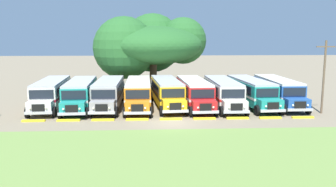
{
  "coord_description": "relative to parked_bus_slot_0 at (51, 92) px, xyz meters",
  "views": [
    {
      "loc": [
        -1.94,
        -29.16,
        7.31
      ],
      "look_at": [
        0.0,
        5.93,
        1.6
      ],
      "focal_mm": 37.31,
      "sensor_mm": 36.0,
      "label": 1
    }
  ],
  "objects": [
    {
      "name": "ground_plane",
      "position": [
        12.17,
        -7.56,
        -1.58
      ],
      "size": [
        220.0,
        220.0,
        0.0
      ],
      "primitive_type": "plane",
      "color": "#84755B"
    },
    {
      "name": "foreground_grass_strip",
      "position": [
        12.17,
        -15.49,
        -1.58
      ],
      "size": [
        80.0,
        11.58,
        0.01
      ],
      "primitive_type": "cube",
      "color": "olive",
      "rests_on": "ground_plane"
    },
    {
      "name": "parked_bus_slot_0",
      "position": [
        0.0,
        0.0,
        0.0
      ],
      "size": [
        3.25,
        10.92,
        2.82
      ],
      "rotation": [
        0.0,
        0.0,
        -1.51
      ],
      "color": "silver",
      "rests_on": "ground_plane"
    },
    {
      "name": "parked_bus_slot_1",
      "position": [
        3.11,
        -0.52,
        0.0
      ],
      "size": [
        3.15,
        10.9,
        2.82
      ],
      "rotation": [
        0.0,
        0.0,
        -1.52
      ],
      "color": "teal",
      "rests_on": "ground_plane"
    },
    {
      "name": "parked_bus_slot_2",
      "position": [
        6.01,
        -0.25,
        0.0
      ],
      "size": [
        2.72,
        10.84,
        2.82
      ],
      "rotation": [
        0.0,
        0.0,
        -1.58
      ],
      "color": "#9E9993",
      "rests_on": "ground_plane"
    },
    {
      "name": "parked_bus_slot_3",
      "position": [
        9.12,
        -0.49,
        0.0
      ],
      "size": [
        2.76,
        10.85,
        2.82
      ],
      "rotation": [
        0.0,
        0.0,
        -1.56
      ],
      "color": "orange",
      "rests_on": "ground_plane"
    },
    {
      "name": "parked_bus_slot_4",
      "position": [
        12.13,
        0.0,
        0.0
      ],
      "size": [
        3.48,
        10.96,
        2.82
      ],
      "rotation": [
        0.0,
        0.0,
        -1.48
      ],
      "color": "yellow",
      "rests_on": "ground_plane"
    },
    {
      "name": "parked_bus_slot_5",
      "position": [
        15.01,
        -0.5,
        0.0
      ],
      "size": [
        3.17,
        10.91,
        2.82
      ],
      "rotation": [
        0.0,
        0.0,
        -1.52
      ],
      "color": "red",
      "rests_on": "ground_plane"
    },
    {
      "name": "parked_bus_slot_6",
      "position": [
        18.08,
        -0.56,
        0.0
      ],
      "size": [
        2.74,
        10.85,
        2.82
      ],
      "rotation": [
        0.0,
        0.0,
        -1.56
      ],
      "color": "silver",
      "rests_on": "ground_plane"
    },
    {
      "name": "parked_bus_slot_7",
      "position": [
        21.19,
        -0.24,
        0.0
      ],
      "size": [
        3.32,
        10.94,
        2.82
      ],
      "rotation": [
        0.0,
        0.0,
        -1.5
      ],
      "color": "teal",
      "rests_on": "ground_plane"
    },
    {
      "name": "parked_bus_slot_8",
      "position": [
        24.25,
        0.05,
        0.0
      ],
      "size": [
        2.68,
        10.84,
        2.82
      ],
      "rotation": [
        0.0,
        0.0,
        -1.57
      ],
      "color": "#23519E",
      "rests_on": "ground_plane"
    },
    {
      "name": "curb_wheelstop_0",
      "position": [
        0.12,
        -6.43,
        -1.51
      ],
      "size": [
        2.0,
        0.36,
        0.15
      ],
      "primitive_type": "cube",
      "color": "yellow",
      "rests_on": "ground_plane"
    },
    {
      "name": "curb_wheelstop_1",
      "position": [
        3.13,
        -6.43,
        -1.51
      ],
      "size": [
        2.0,
        0.36,
        0.15
      ],
      "primitive_type": "cube",
      "color": "yellow",
      "rests_on": "ground_plane"
    },
    {
      "name": "curb_wheelstop_2",
      "position": [
        6.14,
        -6.43,
        -1.51
      ],
      "size": [
        2.0,
        0.36,
        0.15
      ],
      "primitive_type": "cube",
      "color": "yellow",
      "rests_on": "ground_plane"
    },
    {
      "name": "curb_wheelstop_3",
      "position": [
        9.16,
        -6.43,
        -1.51
      ],
      "size": [
        2.0,
        0.36,
        0.15
      ],
      "primitive_type": "cube",
      "color": "yellow",
      "rests_on": "ground_plane"
    },
    {
      "name": "curb_wheelstop_4",
      "position": [
        12.17,
        -6.43,
        -1.51
      ],
      "size": [
        2.0,
        0.36,
        0.15
      ],
      "primitive_type": "cube",
      "color": "yellow",
      "rests_on": "ground_plane"
    },
    {
      "name": "curb_wheelstop_5",
      "position": [
        15.18,
        -6.43,
        -1.51
      ],
      "size": [
        2.0,
        0.36,
        0.15
      ],
      "primitive_type": "cube",
      "color": "yellow",
      "rests_on": "ground_plane"
    },
    {
      "name": "curb_wheelstop_6",
      "position": [
        18.19,
        -6.43,
        -1.51
      ],
      "size": [
        2.0,
        0.36,
        0.15
      ],
      "primitive_type": "cube",
      "color": "yellow",
      "rests_on": "ground_plane"
    },
    {
      "name": "curb_wheelstop_7",
      "position": [
        21.21,
        -6.43,
        -1.51
      ],
      "size": [
        2.0,
        0.36,
        0.15
      ],
      "primitive_type": "cube",
      "color": "yellow",
      "rests_on": "ground_plane"
    },
    {
      "name": "curb_wheelstop_8",
      "position": [
        24.22,
        -6.43,
        -1.51
      ],
      "size": [
        2.0,
        0.36,
        0.15
      ],
      "primitive_type": "cube",
      "color": "yellow",
      "rests_on": "ground_plane"
    },
    {
      "name": "broad_shade_tree",
      "position": [
        10.44,
        10.69,
        4.7
      ],
      "size": [
        15.02,
        14.61,
        10.64
      ],
      "color": "brown",
      "rests_on": "ground_plane"
    },
    {
      "name": "utility_pole",
      "position": [
        26.9,
        -4.54,
        2.17
      ],
      "size": [
        1.8,
        0.2,
        7.0
      ],
      "color": "brown",
      "rests_on": "ground_plane"
    }
  ]
}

